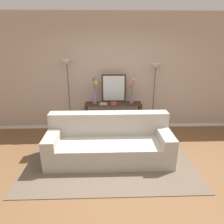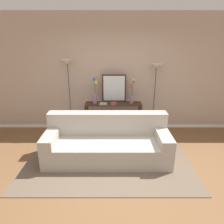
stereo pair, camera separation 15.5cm
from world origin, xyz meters
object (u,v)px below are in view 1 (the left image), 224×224
object	(u,v)px
wall_mirror	(114,88)
vase_short_flowers	(132,92)
vase_tall_flowers	(95,92)
floor_lamp_right	(155,79)
console_table	(113,113)
floor_lamp_left	(68,76)
book_row_under_console	(96,131)
couch	(109,144)
fruit_bowl	(114,103)
book_stack	(103,104)

from	to	relation	value
wall_mirror	vase_short_flowers	xyz separation A→B (m)	(0.43, -0.13, -0.07)
vase_tall_flowers	floor_lamp_right	bearing A→B (deg)	4.54
console_table	wall_mirror	bearing A→B (deg)	82.56
floor_lamp_left	floor_lamp_right	size ratio (longest dim) A/B	1.06
book_row_under_console	floor_lamp_left	bearing A→B (deg)	168.93
couch	floor_lamp_left	xyz separation A→B (m)	(-0.95, 1.29, 1.11)
floor_lamp_right	wall_mirror	world-z (taller)	floor_lamp_right
wall_mirror	fruit_bowl	world-z (taller)	wall_mirror
wall_mirror	vase_short_flowers	bearing A→B (deg)	-16.70
wall_mirror	vase_tall_flowers	size ratio (longest dim) A/B	1.01
couch	fruit_bowl	bearing A→B (deg)	83.04
console_table	vase_tall_flowers	distance (m)	0.68
vase_short_flowers	console_table	bearing A→B (deg)	-178.84
floor_lamp_left	floor_lamp_right	bearing A→B (deg)	0.00
console_table	floor_lamp_right	bearing A→B (deg)	7.02
console_table	book_stack	world-z (taller)	book_stack
couch	vase_short_flowers	bearing A→B (deg)	64.08
floor_lamp_right	vase_tall_flowers	distance (m)	1.48
fruit_bowl	wall_mirror	bearing A→B (deg)	87.18
floor_lamp_right	fruit_bowl	xyz separation A→B (m)	(-1.00, -0.22, -0.54)
vase_short_flowers	fruit_bowl	size ratio (longest dim) A/B	3.75
floor_lamp_right	vase_short_flowers	size ratio (longest dim) A/B	2.84
vase_short_flowers	book_stack	size ratio (longest dim) A/B	3.25
floor_lamp_left	wall_mirror	size ratio (longest dim) A/B	2.68
fruit_bowl	book_row_under_console	xyz separation A→B (m)	(-0.44, 0.10, -0.76)
floor_lamp_right	vase_short_flowers	distance (m)	0.65
wall_mirror	fruit_bowl	distance (m)	0.39
console_table	vase_short_flowers	bearing A→B (deg)	1.16
vase_tall_flowers	vase_short_flowers	xyz separation A→B (m)	(0.89, -0.00, -0.01)
vase_tall_flowers	book_stack	xyz separation A→B (m)	(0.20, -0.11, -0.26)
console_table	wall_mirror	xyz separation A→B (m)	(0.02, 0.14, 0.58)
vase_tall_flowers	vase_short_flowers	distance (m)	0.89
book_stack	book_row_under_console	bearing A→B (deg)	153.53
fruit_bowl	book_stack	distance (m)	0.25
couch	wall_mirror	world-z (taller)	wall_mirror
fruit_bowl	vase_short_flowers	bearing A→B (deg)	13.89
book_row_under_console	vase_tall_flowers	bearing A→B (deg)	95.70
console_table	book_stack	xyz separation A→B (m)	(-0.24, -0.10, 0.26)
console_table	wall_mirror	distance (m)	0.60
console_table	couch	bearing A→B (deg)	-96.06
vase_tall_flowers	book_stack	distance (m)	0.34
wall_mirror	book_row_under_console	xyz separation A→B (m)	(-0.46, -0.14, -1.07)
vase_tall_flowers	vase_short_flowers	size ratio (longest dim) A/B	1.11
floor_lamp_left	wall_mirror	bearing A→B (deg)	0.72
wall_mirror	vase_short_flowers	size ratio (longest dim) A/B	1.12
wall_mirror	book_stack	world-z (taller)	wall_mirror
floor_lamp_left	book_stack	distance (m)	1.06
couch	book_row_under_console	distance (m)	1.24
floor_lamp_left	vase_short_flowers	bearing A→B (deg)	-4.33
wall_mirror	book_stack	bearing A→B (deg)	-137.55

